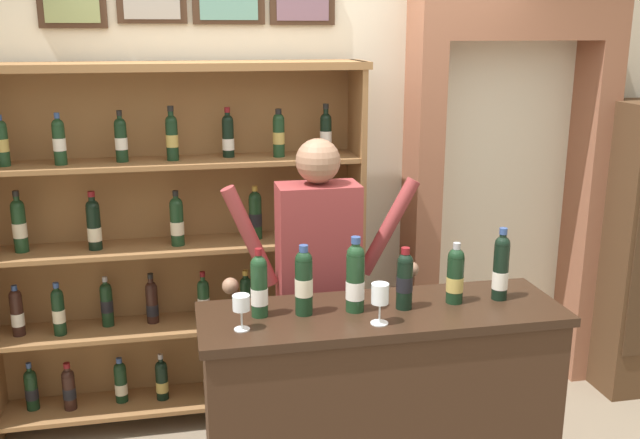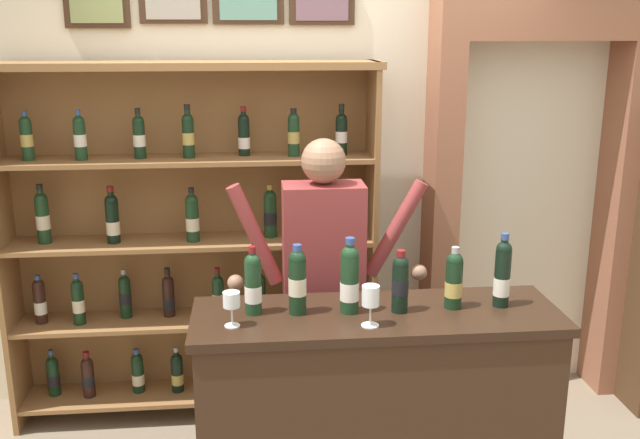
# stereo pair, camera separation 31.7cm
# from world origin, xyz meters

# --- Properties ---
(back_wall) EXTENTS (12.00, 0.19, 3.35)m
(back_wall) POSITION_xyz_m (-0.00, 1.41, 1.67)
(back_wall) COLOR beige
(back_wall) RESTS_ON ground
(wine_shelf) EXTENTS (2.10, 0.36, 2.05)m
(wine_shelf) POSITION_xyz_m (-0.71, 1.12, 1.07)
(wine_shelf) COLOR olive
(wine_shelf) RESTS_ON ground
(archway_doorway) EXTENTS (1.25, 0.45, 2.45)m
(archway_doorway) POSITION_xyz_m (1.28, 1.28, 1.39)
(archway_doorway) COLOR #935B42
(archway_doorway) RESTS_ON ground
(tasting_counter) EXTENTS (1.57, 0.51, 1.05)m
(tasting_counter) POSITION_xyz_m (0.15, -0.00, 0.52)
(tasting_counter) COLOR #382316
(tasting_counter) RESTS_ON ground
(shopkeeper) EXTENTS (0.99, 0.22, 1.71)m
(shopkeeper) POSITION_xyz_m (-0.02, 0.52, 1.06)
(shopkeeper) COLOR #2D3347
(shopkeeper) RESTS_ON ground
(tasting_bottle_riserva) EXTENTS (0.07, 0.07, 0.30)m
(tasting_bottle_riserva) POSITION_xyz_m (-0.37, 0.04, 1.18)
(tasting_bottle_riserva) COLOR #19381E
(tasting_bottle_riserva) RESTS_ON tasting_counter
(tasting_bottle_prosecco) EXTENTS (0.08, 0.08, 0.30)m
(tasting_bottle_prosecco) POSITION_xyz_m (-0.18, 0.02, 1.19)
(tasting_bottle_prosecco) COLOR black
(tasting_bottle_prosecco) RESTS_ON tasting_counter
(tasting_bottle_rosso) EXTENTS (0.08, 0.08, 0.33)m
(tasting_bottle_rosso) POSITION_xyz_m (0.04, 0.01, 1.20)
(tasting_bottle_rosso) COLOR #19381E
(tasting_bottle_rosso) RESTS_ON tasting_counter
(tasting_bottle_grappa) EXTENTS (0.07, 0.07, 0.27)m
(tasting_bottle_grappa) POSITION_xyz_m (0.25, 0.00, 1.18)
(tasting_bottle_grappa) COLOR black
(tasting_bottle_grappa) RESTS_ON tasting_counter
(tasting_bottle_vin_santo) EXTENTS (0.08, 0.08, 0.27)m
(tasting_bottle_vin_santo) POSITION_xyz_m (0.49, 0.02, 1.17)
(tasting_bottle_vin_santo) COLOR black
(tasting_bottle_vin_santo) RESTS_ON tasting_counter
(tasting_bottle_brunello) EXTENTS (0.07, 0.07, 0.33)m
(tasting_bottle_brunello) POSITION_xyz_m (0.70, 0.02, 1.19)
(tasting_bottle_brunello) COLOR black
(tasting_bottle_brunello) RESTS_ON tasting_counter
(wine_glass_center) EXTENTS (0.07, 0.07, 0.15)m
(wine_glass_center) POSITION_xyz_m (-0.46, -0.09, 1.15)
(wine_glass_center) COLOR silver
(wine_glass_center) RESTS_ON tasting_counter
(wine_glass_spare) EXTENTS (0.07, 0.07, 0.17)m
(wine_glass_spare) POSITION_xyz_m (0.10, -0.14, 1.17)
(wine_glass_spare) COLOR silver
(wine_glass_spare) RESTS_ON tasting_counter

